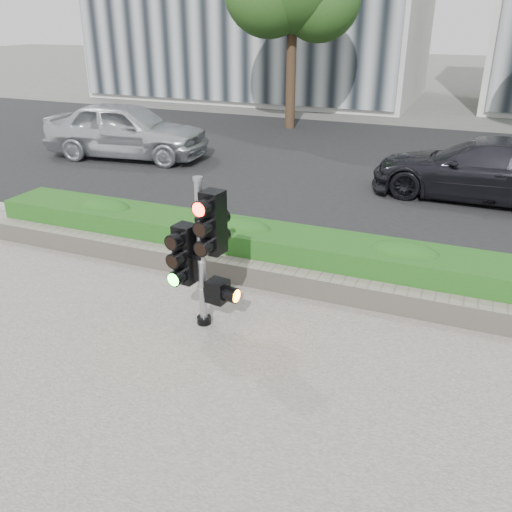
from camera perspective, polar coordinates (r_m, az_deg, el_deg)
name	(u,v)px	position (r m, az deg, el deg)	size (l,w,h in m)	color
ground	(248,358)	(7.00, -0.87, -10.68)	(120.00, 120.00, 0.00)	#51514C
sidewalk	(136,509)	(5.37, -12.55, -24.53)	(16.00, 11.00, 0.03)	#9E9389
road	(387,168)	(15.95, 13.66, 8.98)	(60.00, 13.00, 0.02)	black
curb	(319,259)	(9.57, 6.60, -0.32)	(60.00, 0.25, 0.12)	gray
stone_wall	(296,282)	(8.43, 4.24, -2.70)	(12.00, 0.32, 0.34)	gray
hedge	(309,256)	(8.92, 5.60, 0.02)	(12.00, 1.00, 0.68)	#348328
traffic_signal	(204,246)	(7.17, -5.50, 1.04)	(0.75, 0.58, 2.11)	black
car_silver	(127,130)	(16.96, -13.47, 12.78)	(1.95, 4.84, 1.65)	#BABDC1
car_dark	(481,169)	(13.67, 22.58, 8.46)	(1.98, 4.87, 1.41)	black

